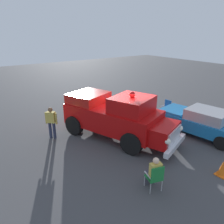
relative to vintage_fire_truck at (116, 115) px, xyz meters
The scene contains 9 objects.
ground_plane 1.34m from the vintage_fire_truck, 159.76° to the left, with size 60.00×60.00×0.00m, color #424244.
vintage_fire_truck is the anchor object (origin of this frame).
classic_hot_rod 4.50m from the vintage_fire_truck, 149.28° to the left, with size 2.54×4.60×1.46m.
lawn_chair_near_truck 4.35m from the vintage_fire_truck, 72.40° to the left, with size 0.62×0.61×1.02m.
lawn_chair_by_car 3.41m from the vintage_fire_truck, 75.67° to the right, with size 0.68×0.68×1.02m.
lawn_chair_spare 4.62m from the vintage_fire_truck, behind, with size 0.55×0.56×1.02m.
spectator_seated 4.20m from the vintage_fire_truck, 72.39° to the left, with size 0.51×0.62×1.29m.
spectator_standing 3.28m from the vintage_fire_truck, 32.61° to the right, with size 0.52×0.53×1.68m.
traffic_cone 5.25m from the vintage_fire_truck, 106.16° to the left, with size 0.40×0.40×0.64m.
Camera 1 is at (6.57, 8.02, 5.21)m, focal length 34.57 mm.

